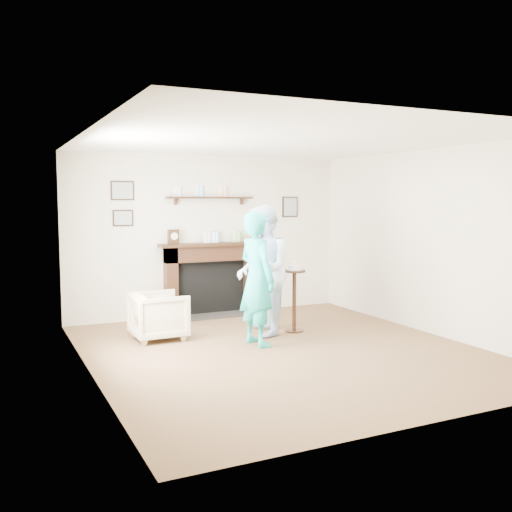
# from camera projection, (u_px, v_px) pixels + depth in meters

# --- Properties ---
(ground) EXTENTS (5.00, 5.00, 0.00)m
(ground) POSITION_uv_depth(u_px,v_px,m) (283.00, 351.00, 6.87)
(ground) COLOR brown
(ground) RESTS_ON ground
(room_shell) EXTENTS (4.54, 5.02, 2.52)m
(room_shell) POSITION_uv_depth(u_px,v_px,m) (258.00, 215.00, 7.33)
(room_shell) COLOR beige
(room_shell) RESTS_ON ground
(armchair) EXTENTS (0.69, 0.67, 0.62)m
(armchair) POSITION_uv_depth(u_px,v_px,m) (159.00, 339.00, 7.46)
(armchair) COLOR tan
(armchair) RESTS_ON ground
(man) EXTENTS (0.89, 1.01, 1.75)m
(man) POSITION_uv_depth(u_px,v_px,m) (263.00, 335.00, 7.70)
(man) COLOR silver
(man) RESTS_ON ground
(woman) EXTENTS (0.48, 0.66, 1.67)m
(woman) POSITION_uv_depth(u_px,v_px,m) (257.00, 345.00, 7.16)
(woman) COLOR #20BAB8
(woman) RESTS_ON ground
(pedestal_table) EXTENTS (0.31, 0.31, 0.98)m
(pedestal_table) POSITION_uv_depth(u_px,v_px,m) (294.00, 288.00, 7.83)
(pedestal_table) COLOR black
(pedestal_table) RESTS_ON ground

